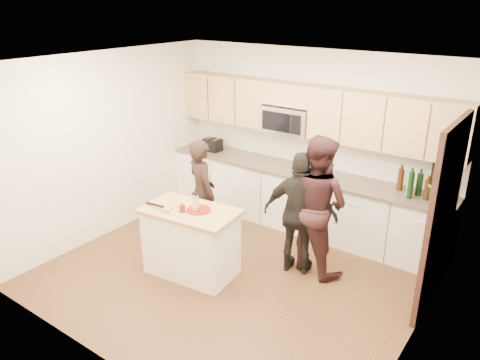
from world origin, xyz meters
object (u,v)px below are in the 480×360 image
Objects in this scene: woman_right at (300,214)px; toaster at (212,145)px; woman_center at (317,205)px; woman_left at (202,193)px; island at (191,241)px.

toaster is at bearing -39.86° from woman_right.
toaster is 2.61m from woman_center.
toaster is 0.19× the size of woman_left.
woman_right is (2.30, -1.10, -0.23)m from toaster.
woman_center is 0.24m from woman_right.
island is at bearing -58.21° from toaster.
woman_center reaches higher than woman_right.
toaster is at bearing -31.81° from woman_left.
woman_center reaches higher than toaster.
toaster is 2.56m from woman_right.
woman_left is (0.82, -1.26, -0.26)m from toaster.
woman_right is (-0.13, -0.18, -0.10)m from woman_center.
island is 0.78× the size of woman_right.
woman_left is 0.97× the size of woman_right.
woman_center is (1.62, 0.34, 0.13)m from woman_left.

